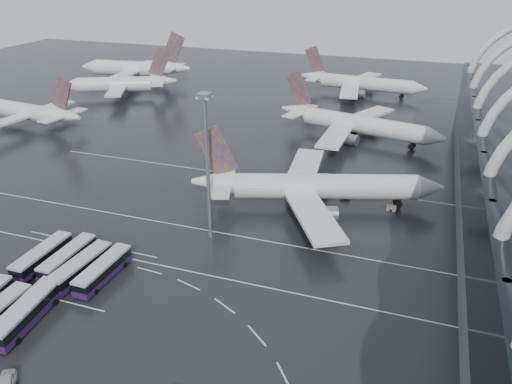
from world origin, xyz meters
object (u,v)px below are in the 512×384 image
(bus_row_near_a, at_px, (42,256))
(gse_cart_belly_a, at_px, (332,239))
(bus_row_near_d, at_px, (103,270))
(floodlight_mast, at_px, (207,151))
(jet_remote_mid, at_px, (122,84))
(bus_row_near_c, at_px, (81,267))
(gse_cart_belly_b, at_px, (391,208))
(gse_cart_belly_e, at_px, (346,196))
(airliner_gate_c, at_px, (359,83))
(bus_row_near_b, at_px, (68,258))
(jet_remote_west, at_px, (32,113))
(jet_remote_far, at_px, (137,69))
(airliner_gate_b, at_px, (355,124))
(bus_row_far_c, at_px, (26,312))
(airliner_main, at_px, (313,187))

(bus_row_near_a, distance_m, gse_cart_belly_a, 52.49)
(bus_row_near_d, bearing_deg, floodlight_mast, -30.62)
(bus_row_near_d, relative_size, floodlight_mast, 0.46)
(jet_remote_mid, xyz_separation_m, bus_row_near_c, (60.01, -105.49, -3.08))
(gse_cart_belly_b, bearing_deg, gse_cart_belly_e, 164.96)
(bus_row_near_a, relative_size, gse_cart_belly_a, 5.96)
(bus_row_near_d, bearing_deg, gse_cart_belly_e, -35.89)
(airliner_gate_c, relative_size, gse_cart_belly_e, 24.75)
(airliner_gate_c, distance_m, bus_row_near_b, 140.33)
(airliner_gate_c, relative_size, bus_row_near_d, 3.86)
(jet_remote_west, distance_m, jet_remote_far, 65.87)
(airliner_gate_b, distance_m, bus_row_far_c, 103.86)
(gse_cart_belly_b, bearing_deg, bus_row_near_b, -141.76)
(bus_row_near_c, xyz_separation_m, gse_cart_belly_a, (37.82, 25.22, -1.19))
(jet_remote_far, height_order, gse_cart_belly_e, jet_remote_far)
(jet_remote_west, height_order, gse_cart_belly_e, jet_remote_west)
(airliner_gate_c, height_order, floodlight_mast, floodlight_mast)
(bus_row_near_c, height_order, gse_cart_belly_b, bus_row_near_c)
(jet_remote_mid, height_order, gse_cart_belly_a, jet_remote_mid)
(gse_cart_belly_b, bearing_deg, airliner_gate_c, 102.74)
(bus_row_near_c, bearing_deg, gse_cart_belly_b, -45.00)
(airliner_main, bearing_deg, bus_row_far_c, -139.06)
(bus_row_near_c, bearing_deg, airliner_gate_b, -17.12)
(jet_remote_mid, xyz_separation_m, gse_cart_belly_e, (96.87, -60.75, -4.31))
(gse_cart_belly_e, bearing_deg, bus_row_near_c, -129.48)
(bus_row_far_c, bearing_deg, bus_row_near_b, 9.42)
(gse_cart_belly_b, bearing_deg, gse_cart_belly_a, -118.99)
(airliner_main, relative_size, jet_remote_far, 1.06)
(airliner_gate_c, relative_size, jet_remote_far, 1.00)
(jet_remote_mid, bearing_deg, bus_row_near_c, 95.24)
(airliner_gate_b, bearing_deg, airliner_gate_c, 110.94)
(jet_remote_west, height_order, bus_row_near_a, jet_remote_west)
(jet_remote_far, relative_size, gse_cart_belly_b, 24.50)
(bus_row_near_a, distance_m, bus_row_near_d, 12.55)
(bus_row_near_d, bearing_deg, airliner_gate_b, -17.43)
(airliner_main, relative_size, airliner_gate_b, 1.04)
(jet_remote_far, height_order, gse_cart_belly_b, jet_remote_far)
(floodlight_mast, bearing_deg, bus_row_near_d, -121.32)
(airliner_main, xyz_separation_m, floodlight_mast, (-15.38, -19.38, 13.15))
(bus_row_far_c, height_order, gse_cart_belly_a, bus_row_far_c)
(gse_cart_belly_b, bearing_deg, airliner_main, -167.79)
(gse_cart_belly_a, height_order, gse_cart_belly_e, gse_cart_belly_a)
(gse_cart_belly_b, bearing_deg, floodlight_mast, -144.21)
(bus_row_far_c, bearing_deg, jet_remote_mid, 20.85)
(airliner_gate_b, relative_size, bus_row_near_a, 3.93)
(bus_row_near_d, xyz_separation_m, gse_cart_belly_e, (32.83, 44.22, -1.19))
(bus_row_near_a, distance_m, floodlight_mast, 34.10)
(airliner_main, xyz_separation_m, bus_row_far_c, (-30.68, -51.08, -2.69))
(jet_remote_west, bearing_deg, jet_remote_far, -81.27)
(jet_remote_west, xyz_separation_m, bus_row_near_b, (61.66, -61.97, -2.91))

